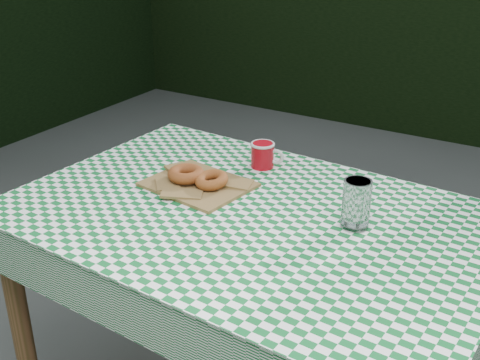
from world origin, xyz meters
name	(u,v)px	position (x,y,z in m)	size (l,w,h in m)	color
table	(249,326)	(-0.18, -0.05, 0.38)	(1.29, 0.86, 0.75)	#50381B
tablecloth	(250,214)	(-0.18, -0.05, 0.75)	(1.31, 0.88, 0.01)	#0D5925
paper_bag	(198,184)	(-0.40, 0.02, 0.76)	(0.29, 0.23, 0.02)	olive
bagel_front	(186,174)	(-0.43, 0.02, 0.79)	(0.11, 0.11, 0.03)	brown
bagel_back	(211,180)	(-0.35, 0.02, 0.79)	(0.10, 0.10, 0.03)	#96501F
coffee_mug	(262,155)	(-0.30, 0.25, 0.80)	(0.14, 0.14, 0.08)	#A00A14
drinking_glass	(356,204)	(0.09, 0.03, 0.82)	(0.07, 0.07, 0.13)	silver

